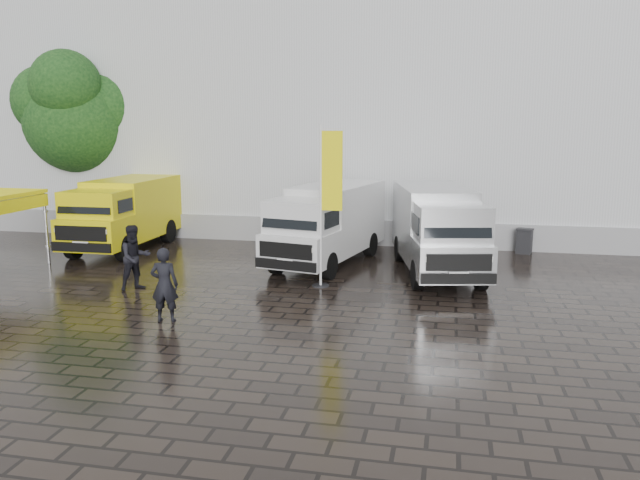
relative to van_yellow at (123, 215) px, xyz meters
The scene contains 11 objects.
ground 10.04m from the van_yellow, 31.10° to the right, with size 120.00×120.00×0.00m, color black.
exhibition_hall 15.83m from the van_yellow, 45.91° to the left, with size 44.00×16.00×12.00m, color silver.
hall_plinth 10.92m from the van_yellow, 14.95° to the left, with size 44.00×0.15×1.00m, color gray.
van_yellow is the anchor object (origin of this frame).
van_white 8.03m from the van_yellow, ahead, with size 2.04×6.11×2.65m, color silver, non-canonical shape.
van_silver 11.75m from the van_yellow, ahead, with size 2.08×6.23×2.70m, color silver, non-canonical shape.
flagpole 9.45m from the van_yellow, 23.82° to the right, with size 0.88×0.50×4.71m.
tree 6.38m from the van_yellow, 138.58° to the left, with size 4.44×4.44×7.98m.
wheelie_bin 14.99m from the van_yellow, ahead, with size 0.56×0.56×0.93m, color black.
person_front 9.47m from the van_yellow, 55.36° to the right, with size 0.66×0.44×1.82m, color black.
person_tent 6.14m from the van_yellow, 58.14° to the right, with size 0.91×0.71×1.88m, color black.
Camera 1 is at (3.48, -16.07, 4.71)m, focal length 35.00 mm.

